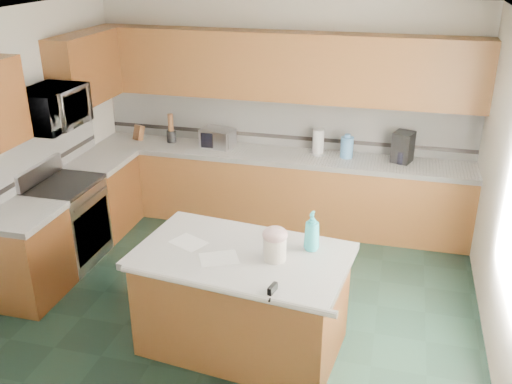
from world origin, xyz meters
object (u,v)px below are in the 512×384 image
(island_base, at_px, (242,303))
(soap_bottle_island, at_px, (312,231))
(toaster_oven, at_px, (218,138))
(treat_jar, at_px, (275,249))
(island_top, at_px, (242,256))
(coffee_maker, at_px, (403,147))
(knife_block, at_px, (139,133))

(island_base, distance_m, soap_bottle_island, 0.88)
(toaster_oven, bearing_deg, treat_jar, -51.63)
(island_top, bearing_deg, treat_jar, -0.11)
(treat_jar, distance_m, coffee_maker, 2.72)
(island_top, xyz_separation_m, coffee_maker, (1.21, 2.52, 0.21))
(knife_block, bearing_deg, soap_bottle_island, -19.57)
(soap_bottle_island, xyz_separation_m, knife_block, (-2.62, 2.29, -0.07))
(island_base, xyz_separation_m, coffee_maker, (1.21, 2.52, 0.67))
(treat_jar, bearing_deg, knife_block, 138.08)
(toaster_oven, distance_m, coffee_maker, 2.23)
(island_base, height_order, island_top, island_top)
(island_top, height_order, soap_bottle_island, soap_bottle_island)
(island_base, relative_size, treat_jar, 8.50)
(island_top, height_order, coffee_maker, coffee_maker)
(island_top, height_order, knife_block, knife_block)
(island_top, relative_size, knife_block, 9.02)
(island_base, relative_size, soap_bottle_island, 4.80)
(island_top, distance_m, treat_jar, 0.31)
(soap_bottle_island, height_order, toaster_oven, soap_bottle_island)
(treat_jar, distance_m, knife_block, 3.46)
(knife_block, bearing_deg, island_base, -28.54)
(soap_bottle_island, bearing_deg, island_base, -151.46)
(soap_bottle_island, relative_size, coffee_maker, 0.96)
(island_base, relative_size, toaster_oven, 4.18)
(island_base, height_order, toaster_oven, toaster_oven)
(island_base, bearing_deg, island_top, 0.00)
(soap_bottle_island, bearing_deg, coffee_maker, 81.90)
(island_base, bearing_deg, soap_bottle_island, 27.03)
(treat_jar, relative_size, toaster_oven, 0.49)
(island_base, height_order, treat_jar, treat_jar)
(soap_bottle_island, relative_size, toaster_oven, 0.87)
(toaster_oven, xyz_separation_m, coffee_maker, (2.23, 0.03, 0.06))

